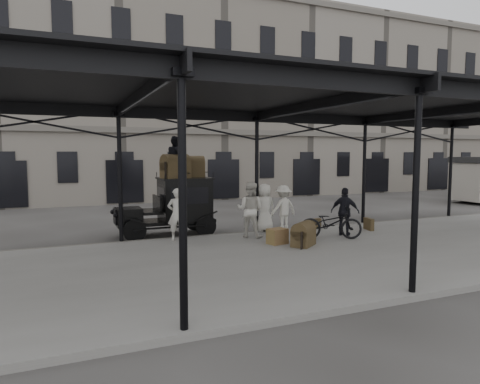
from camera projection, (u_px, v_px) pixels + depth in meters
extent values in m
plane|color=#383533|center=(282.00, 245.00, 14.44)|extent=(120.00, 120.00, 0.00)
cube|color=slate|center=(314.00, 256.00, 12.59)|extent=(28.00, 8.00, 0.15)
cylinder|color=black|center=(450.00, 174.00, 19.96)|extent=(0.14, 0.14, 4.30)
cylinder|color=black|center=(257.00, 178.00, 16.08)|extent=(0.14, 0.14, 4.30)
cylinder|color=black|center=(415.00, 198.00, 8.92)|extent=(0.14, 0.14, 4.30)
cube|color=black|center=(257.00, 116.00, 15.87)|extent=(22.00, 0.10, 0.45)
cube|color=black|center=(420.00, 85.00, 8.71)|extent=(22.00, 0.10, 0.45)
cube|color=black|center=(311.00, 100.00, 12.46)|extent=(22.50, 9.00, 0.08)
cube|color=silver|center=(311.00, 97.00, 12.45)|extent=(18.00, 7.00, 0.04)
cube|color=slate|center=(161.00, 98.00, 30.32)|extent=(64.00, 8.00, 14.00)
cylinder|color=black|center=(477.00, 199.00, 26.51)|extent=(0.50, 2.30, 0.50)
cylinder|color=black|center=(135.00, 231.00, 14.88)|extent=(0.80, 0.10, 0.80)
cylinder|color=black|center=(129.00, 225.00, 16.20)|extent=(0.80, 0.10, 0.80)
cylinder|color=black|center=(206.00, 226.00, 15.88)|extent=(0.80, 0.10, 0.80)
cylinder|color=black|center=(195.00, 220.00, 17.21)|extent=(0.80, 0.10, 0.80)
cube|color=black|center=(165.00, 221.00, 16.01)|extent=(3.60, 1.25, 0.12)
cube|color=black|center=(128.00, 215.00, 15.46)|extent=(0.90, 1.00, 0.55)
cube|color=black|center=(115.00, 216.00, 15.28)|extent=(0.06, 0.70, 0.55)
cube|color=black|center=(151.00, 212.00, 15.76)|extent=(0.70, 1.30, 0.10)
cube|color=black|center=(185.00, 199.00, 16.23)|extent=(1.80, 1.45, 1.55)
cube|color=black|center=(190.00, 196.00, 15.54)|extent=(1.40, 0.02, 0.60)
cube|color=black|center=(184.00, 178.00, 16.16)|extent=(1.90, 1.55, 0.06)
imported|color=beige|center=(177.00, 214.00, 14.44)|extent=(0.71, 0.53, 1.78)
imported|color=beige|center=(250.00, 210.00, 14.96)|extent=(1.20, 1.18, 1.95)
imported|color=beige|center=(264.00, 208.00, 16.08)|extent=(0.89, 0.59, 1.81)
imported|color=black|center=(345.00, 212.00, 15.28)|extent=(0.98, 1.03, 1.72)
imported|color=silver|center=(283.00, 208.00, 16.36)|extent=(1.19, 0.78, 1.73)
imported|color=black|center=(331.00, 223.00, 14.70)|extent=(2.23, 1.57, 1.11)
imported|color=black|center=(176.00, 157.00, 15.86)|extent=(0.59, 0.76, 1.55)
cube|color=brown|center=(277.00, 236.00, 13.91)|extent=(0.68, 0.57, 0.50)
cube|color=#483A21|center=(369.00, 224.00, 16.46)|extent=(0.28, 0.62, 0.45)
cube|color=#483A21|center=(314.00, 224.00, 16.67)|extent=(0.62, 0.25, 0.40)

